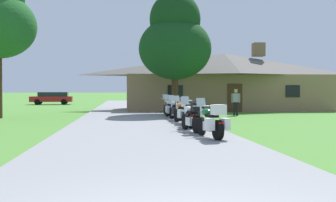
{
  "coord_description": "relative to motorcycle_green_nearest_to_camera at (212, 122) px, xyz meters",
  "views": [
    {
      "loc": [
        -0.67,
        -4.63,
        1.63
      ],
      "look_at": [
        1.46,
        15.74,
        1.09
      ],
      "focal_mm": 44.31,
      "sensor_mm": 36.0,
      "label": 1
    }
  ],
  "objects": [
    {
      "name": "motorcycle_silver_fifth_in_row",
      "position": [
        -0.1,
        8.42,
        0.0
      ],
      "size": [
        0.95,
        2.07,
        1.3
      ],
      "rotation": [
        0.0,
        0.0,
        0.17
      ],
      "color": "black",
      "rests_on": "asphalt_driveway"
    },
    {
      "name": "motorcycle_yellow_farthest_in_row",
      "position": [
        -0.1,
        12.52,
        0.0
      ],
      "size": [
        0.86,
        2.08,
        1.3
      ],
      "rotation": [
        0.0,
        0.0,
        0.11
      ],
      "color": "black",
      "rests_on": "asphalt_driveway"
    },
    {
      "name": "asphalt_driveway",
      "position": [
        -2.14,
        9.48,
        -0.58
      ],
      "size": [
        6.4,
        80.0,
        0.06
      ],
      "primitive_type": "cube",
      "color": "gray",
      "rests_on": "ground"
    },
    {
      "name": "motorcycle_white_second_in_row",
      "position": [
        -0.3,
        2.26,
        0.01
      ],
      "size": [
        0.77,
        2.08,
        1.3
      ],
      "rotation": [
        0.0,
        0.0,
        0.15
      ],
      "color": "black",
      "rests_on": "asphalt_driveway"
    },
    {
      "name": "bystander_gray_shirt_near_lodge",
      "position": [
        4.24,
        12.65,
        0.34
      ],
      "size": [
        0.53,
        0.32,
        1.69
      ],
      "rotation": [
        0.0,
        0.0,
        5.97
      ],
      "color": "black",
      "rests_on": "ground"
    },
    {
      "name": "tree_by_lodge_front",
      "position": [
        0.54,
        14.37,
        4.35
      ],
      "size": [
        4.85,
        4.85,
        8.15
      ],
      "color": "#422D19",
      "rests_on": "ground"
    },
    {
      "name": "ground_plane",
      "position": [
        -2.14,
        11.48,
        -0.61
      ],
      "size": [
        500.0,
        500.0,
        0.0
      ],
      "primitive_type": "plane",
      "color": "#4C8433"
    },
    {
      "name": "parked_red_suv_far_left",
      "position": [
        -10.96,
        34.62,
        0.17
      ],
      "size": [
        4.68,
        2.08,
        1.4
      ],
      "rotation": [
        0.0,
        0.0,
        1.62
      ],
      "color": "maroon",
      "rests_on": "ground"
    },
    {
      "name": "motorcycle_green_nearest_to_camera",
      "position": [
        0.0,
        0.0,
        0.0
      ],
      "size": [
        0.96,
        2.07,
        1.3
      ],
      "rotation": [
        0.0,
        0.0,
        0.18
      ],
      "color": "black",
      "rests_on": "asphalt_driveway"
    },
    {
      "name": "motorcycle_orange_fourth_in_row",
      "position": [
        -0.07,
        6.22,
        0.0
      ],
      "size": [
        0.98,
        2.07,
        1.3
      ],
      "rotation": [
        0.0,
        0.0,
        0.19
      ],
      "color": "black",
      "rests_on": "asphalt_driveway"
    },
    {
      "name": "stone_lodge",
      "position": [
        5.31,
        20.08,
        1.77
      ],
      "size": [
        16.84,
        6.91,
        5.51
      ],
      "color": "#896B4C",
      "rests_on": "ground"
    },
    {
      "name": "motorcycle_white_sixth_in_row",
      "position": [
        -0.21,
        10.22,
        0.0
      ],
      "size": [
        0.86,
        2.08,
        1.3
      ],
      "rotation": [
        0.0,
        0.0,
        0.11
      ],
      "color": "black",
      "rests_on": "asphalt_driveway"
    },
    {
      "name": "motorcycle_green_third_in_row",
      "position": [
        -0.12,
        4.09,
        0.0
      ],
      "size": [
        0.72,
        2.08,
        1.3
      ],
      "rotation": [
        0.0,
        0.0,
        0.01
      ],
      "color": "black",
      "rests_on": "asphalt_driveway"
    }
  ]
}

